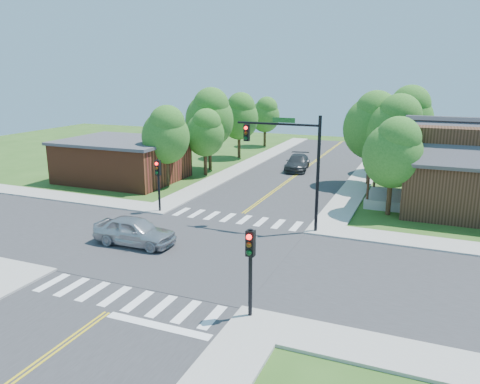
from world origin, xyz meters
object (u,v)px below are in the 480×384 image
at_px(signal_mast_ne, 291,154).
at_px(car_silver, 135,231).
at_px(signal_pole_se, 250,257).
at_px(signal_pole_nw, 158,176).
at_px(car_dgrey, 297,163).

relative_size(signal_mast_ne, car_silver, 1.49).
distance_m(signal_pole_se, signal_pole_nw, 15.84).
bearing_deg(signal_pole_nw, car_dgrey, 74.11).
distance_m(signal_pole_se, car_dgrey, 29.68).
height_order(signal_mast_ne, car_silver, signal_mast_ne).
height_order(signal_mast_ne, signal_pole_se, signal_mast_ne).
xyz_separation_m(signal_pole_se, car_dgrey, (-6.14, 28.97, -1.91)).
distance_m(signal_pole_nw, car_silver, 6.66).
relative_size(signal_pole_se, signal_pole_nw, 1.00).
bearing_deg(signal_mast_ne, signal_pole_se, -81.44).
height_order(signal_pole_se, signal_pole_nw, same).
bearing_deg(car_dgrey, signal_pole_se, -86.26).
xyz_separation_m(signal_pole_se, signal_pole_nw, (-11.20, 11.20, 0.00)).
bearing_deg(car_dgrey, signal_pole_nw, -114.11).
distance_m(signal_mast_ne, signal_pole_nw, 9.76).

